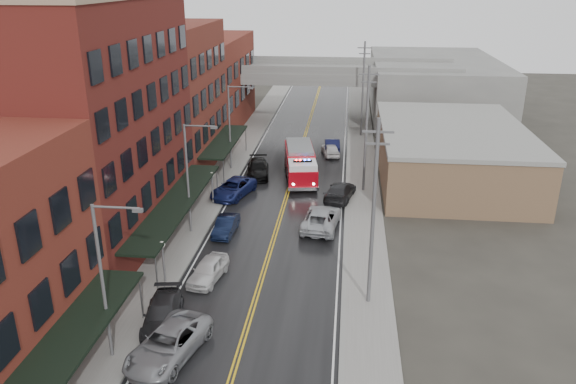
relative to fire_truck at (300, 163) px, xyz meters
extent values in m
cube|color=black|center=(-0.85, -7.77, -1.75)|extent=(11.00, 160.00, 0.02)
cube|color=slate|center=(-8.15, -7.77, -1.68)|extent=(3.00, 160.00, 0.15)
cube|color=slate|center=(6.45, -7.77, -1.68)|extent=(3.00, 160.00, 0.15)
cube|color=gray|center=(-6.50, -7.77, -1.68)|extent=(0.30, 160.00, 0.15)
cube|color=gray|center=(4.80, -7.77, -1.68)|extent=(0.30, 160.00, 0.15)
cube|color=#5D1918|center=(-14.15, -14.77, 7.24)|extent=(9.00, 20.00, 18.00)
cube|color=maroon|center=(-14.15, 2.73, 5.74)|extent=(9.00, 15.00, 15.00)
cube|color=maroon|center=(-14.15, 20.23, 4.24)|extent=(9.00, 20.00, 12.00)
cube|color=brown|center=(15.15, 2.23, 0.74)|extent=(14.00, 22.00, 5.00)
cube|color=slate|center=(17.15, 32.23, 2.24)|extent=(18.00, 30.00, 8.00)
cube|color=black|center=(-8.35, -33.77, 1.24)|extent=(2.60, 16.00, 0.18)
cylinder|color=slate|center=(-7.20, -26.17, -0.26)|extent=(0.10, 0.10, 3.00)
cube|color=black|center=(-8.35, -14.77, 1.24)|extent=(2.60, 18.00, 0.18)
cylinder|color=slate|center=(-7.20, -23.37, -0.26)|extent=(0.10, 0.10, 3.00)
cylinder|color=slate|center=(-7.20, -6.17, -0.26)|extent=(0.10, 0.10, 3.00)
cube|color=black|center=(-8.35, 2.73, 1.24)|extent=(2.60, 13.00, 0.18)
cylinder|color=slate|center=(-7.20, -3.37, -0.26)|extent=(0.10, 0.10, 3.00)
cylinder|color=slate|center=(-7.20, 8.83, -0.26)|extent=(0.10, 0.10, 3.00)
cylinder|color=#59595B|center=(-7.25, -21.77, -0.36)|extent=(0.14, 0.14, 2.80)
sphere|color=silver|center=(-7.25, -21.77, 1.14)|extent=(0.44, 0.44, 0.44)
cylinder|color=#59595B|center=(-7.25, -7.77, -0.36)|extent=(0.14, 0.14, 2.80)
sphere|color=silver|center=(-7.25, -7.77, 1.14)|extent=(0.44, 0.44, 0.44)
cylinder|color=#59595B|center=(-7.65, -29.77, 2.74)|extent=(0.18, 0.18, 9.00)
cylinder|color=#59595B|center=(-6.45, -29.77, 7.14)|extent=(2.40, 0.12, 0.12)
cube|color=#59595B|center=(-5.35, -29.77, 7.04)|extent=(0.50, 0.22, 0.18)
cylinder|color=#59595B|center=(-7.65, -13.77, 2.74)|extent=(0.18, 0.18, 9.00)
cylinder|color=#59595B|center=(-6.45, -13.77, 7.14)|extent=(2.40, 0.12, 0.12)
cube|color=#59595B|center=(-5.35, -13.77, 7.04)|extent=(0.50, 0.22, 0.18)
cylinder|color=#59595B|center=(-7.65, 2.23, 2.74)|extent=(0.18, 0.18, 9.00)
cylinder|color=#59595B|center=(-6.45, 2.23, 7.14)|extent=(2.40, 0.12, 0.12)
cube|color=#59595B|center=(-5.35, 2.23, 7.04)|extent=(0.50, 0.22, 0.18)
cylinder|color=#59595B|center=(6.35, -22.77, 4.24)|extent=(0.24, 0.24, 12.00)
cube|color=#59595B|center=(6.35, -22.77, 9.44)|extent=(1.80, 0.12, 0.12)
cube|color=#59595B|center=(6.35, -22.77, 8.74)|extent=(1.40, 0.12, 0.12)
cylinder|color=#59595B|center=(6.35, -2.77, 4.24)|extent=(0.24, 0.24, 12.00)
cube|color=#59595B|center=(6.35, -2.77, 9.44)|extent=(1.80, 0.12, 0.12)
cube|color=#59595B|center=(6.35, -2.77, 8.74)|extent=(1.40, 0.12, 0.12)
cylinder|color=#59595B|center=(6.35, 17.23, 4.24)|extent=(0.24, 0.24, 12.00)
cube|color=#59595B|center=(6.35, 17.23, 9.44)|extent=(1.80, 0.12, 0.12)
cube|color=#59595B|center=(6.35, 17.23, 8.74)|extent=(1.40, 0.12, 0.12)
cube|color=slate|center=(-0.85, 24.23, 4.99)|extent=(40.00, 10.00, 1.50)
cube|color=slate|center=(-11.85, 24.23, 1.24)|extent=(1.60, 8.00, 6.00)
cube|color=slate|center=(10.15, 24.23, 1.24)|extent=(1.60, 8.00, 6.00)
cube|color=#A50712|center=(-0.22, 1.39, -0.02)|extent=(3.72, 6.52, 2.35)
cube|color=#A50712|center=(0.46, -2.93, -0.36)|extent=(3.22, 3.31, 1.68)
cube|color=silver|center=(0.46, -2.93, 0.76)|extent=(3.05, 3.07, 0.56)
cube|color=black|center=(0.43, -2.71, -0.02)|extent=(3.06, 2.21, 0.90)
cube|color=slate|center=(-0.22, 1.39, 1.32)|extent=(3.38, 6.03, 0.34)
cube|color=black|center=(0.46, -2.93, 1.13)|extent=(1.82, 0.59, 0.16)
sphere|color=#FF0C0C|center=(-0.15, -3.02, 1.22)|extent=(0.22, 0.22, 0.22)
sphere|color=#1933FF|center=(1.07, -2.83, 1.22)|extent=(0.22, 0.22, 0.22)
cylinder|color=black|center=(-0.74, -3.23, -1.20)|extent=(1.17, 0.56, 1.12)
cylinder|color=black|center=(1.70, -2.85, -1.20)|extent=(1.17, 0.56, 1.12)
cylinder|color=black|center=(-1.35, 0.64, -1.20)|extent=(1.17, 0.56, 1.12)
cylinder|color=black|center=(1.09, 1.03, -1.20)|extent=(1.17, 0.56, 1.12)
cylinder|color=black|center=(-1.78, 3.41, -1.20)|extent=(1.17, 0.56, 1.12)
cylinder|color=black|center=(0.65, 3.79, -1.20)|extent=(1.17, 0.56, 1.12)
imported|color=gray|center=(-4.56, -29.38, -0.94)|extent=(4.13, 6.42, 1.65)
imported|color=#242427|center=(-5.85, -26.47, -1.03)|extent=(2.78, 5.31, 1.47)
imported|color=silver|center=(-4.45, -20.97, -1.02)|extent=(2.45, 4.57, 1.48)
imported|color=black|center=(-4.80, -13.62, -1.08)|extent=(1.62, 4.17, 1.35)
imported|color=navy|center=(-5.85, -5.44, -0.98)|extent=(4.11, 6.16, 1.57)
imported|color=black|center=(-4.45, 0.44, -0.97)|extent=(2.97, 5.72, 1.58)
imported|color=#AAADB2|center=(2.75, -11.65, -0.93)|extent=(3.43, 6.25, 1.66)
imported|color=black|center=(4.15, -5.19, -0.97)|extent=(3.28, 5.79, 1.58)
imported|color=silver|center=(2.75, 8.43, -1.03)|extent=(2.54, 4.53, 1.46)
imported|color=black|center=(2.88, 10.03, -0.96)|extent=(2.02, 4.96, 1.60)
camera|label=1|loc=(4.62, -53.88, 17.65)|focal=35.00mm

